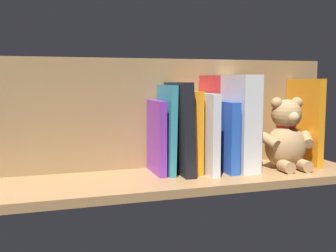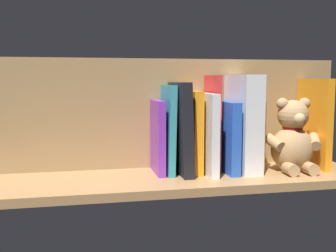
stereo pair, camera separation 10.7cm
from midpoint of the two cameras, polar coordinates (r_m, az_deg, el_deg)
ground_plane at (r=109.80cm, az=-2.82°, el=-7.53°), size 108.95×28.00×2.20cm
shelf_back_panel at (r=118.35cm, az=-4.34°, el=1.74°), size 108.95×1.50×31.45cm
book_0 at (r=132.14cm, az=16.66°, el=-0.83°), size 2.74×11.13×18.65cm
book_1 at (r=128.03cm, az=16.24°, el=0.57°), size 2.08×16.12×25.71cm
teddy_bear at (r=120.43cm, az=13.76°, el=-1.56°), size 16.62×13.43×20.50cm
book_2 at (r=121.21cm, az=8.70°, el=-1.11°), size 1.47×12.13×19.23cm
dictionary_thick_white at (r=116.80cm, az=7.32°, el=0.49°), size 5.40×16.59×26.77cm
book_3 at (r=115.38cm, az=5.02°, el=-1.37°), size 2.68×16.45×19.50cm
book_4 at (r=116.22cm, az=3.13°, el=0.48°), size 1.69×11.20×26.67cm
book_5 at (r=112.59cm, az=2.32°, el=-0.95°), size 2.29×17.47×21.83cm
book_6 at (r=113.24cm, az=0.43°, el=-0.76°), size 2.56×13.70×22.40cm
book_7 at (r=110.73cm, az=-1.15°, el=-0.31°), size 3.84×16.42×24.84cm
book_8 at (r=111.33cm, az=-2.98°, el=-0.47°), size 2.34×13.41×24.03cm
book_9 at (r=111.09cm, az=-4.39°, el=-1.56°), size 1.95×13.07×19.93cm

